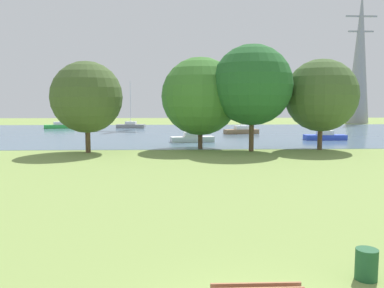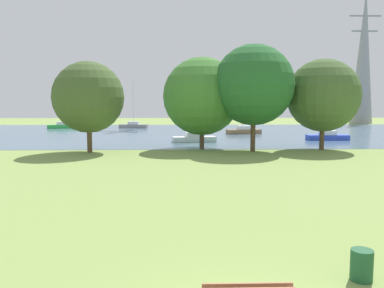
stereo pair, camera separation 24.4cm
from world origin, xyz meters
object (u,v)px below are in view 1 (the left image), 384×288
at_px(sailboat_blue, 325,136).
at_px(litter_bin, 366,264).
at_px(sailboat_gray, 131,125).
at_px(sailboat_white, 192,138).
at_px(tree_west_far, 321,95).
at_px(sailboat_brown, 241,131).
at_px(tree_west_near, 252,85).
at_px(electricity_pylon, 360,57).
at_px(sailboat_green, 59,126).
at_px(tree_east_near, 87,97).
at_px(tree_mid_shore, 200,96).

bearing_deg(sailboat_blue, litter_bin, -109.04).
bearing_deg(sailboat_gray, sailboat_white, -68.41).
height_order(sailboat_blue, tree_west_far, tree_west_far).
relative_size(sailboat_brown, tree_west_near, 0.61).
distance_m(litter_bin, electricity_pylon, 80.32).
bearing_deg(litter_bin, sailboat_brown, 84.73).
relative_size(sailboat_white, sailboat_green, 0.94).
bearing_deg(sailboat_brown, sailboat_white, -123.14).
bearing_deg(sailboat_brown, sailboat_green, 157.06).
xyz_separation_m(litter_bin, tree_west_far, (8.66, 27.37, 4.68)).
bearing_deg(tree_west_near, sailboat_blue, 43.68).
xyz_separation_m(sailboat_brown, tree_east_near, (-16.93, -20.02, 4.44)).
height_order(sailboat_green, tree_mid_shore, tree_mid_shore).
xyz_separation_m(sailboat_white, sailboat_blue, (15.73, 1.85, 0.01)).
xyz_separation_m(sailboat_white, tree_mid_shore, (0.53, -6.28, 4.55)).
xyz_separation_m(sailboat_brown, sailboat_gray, (-16.88, 12.90, 0.02)).
bearing_deg(tree_west_far, sailboat_gray, 124.05).
bearing_deg(tree_west_near, sailboat_brown, 83.42).
bearing_deg(sailboat_white, tree_mid_shore, -85.18).
xyz_separation_m(sailboat_brown, electricity_pylon, (28.46, 26.18, 13.10)).
bearing_deg(tree_mid_shore, tree_west_near, -24.18).
height_order(tree_west_near, tree_west_far, tree_west_near).
relative_size(tree_west_near, electricity_pylon, 0.36).
bearing_deg(electricity_pylon, litter_bin, -114.37).
relative_size(tree_east_near, tree_west_near, 0.83).
relative_size(sailboat_brown, sailboat_green, 0.96).
relative_size(tree_west_far, electricity_pylon, 0.31).
bearing_deg(sailboat_gray, sailboat_green, -176.41).
bearing_deg(litter_bin, sailboat_blue, 70.96).
xyz_separation_m(sailboat_white, sailboat_green, (-21.39, 23.39, 0.00)).
xyz_separation_m(tree_east_near, tree_west_near, (14.68, 0.47, 1.10)).
relative_size(tree_east_near, electricity_pylon, 0.30).
bearing_deg(sailboat_blue, sailboat_white, -173.31).
xyz_separation_m(sailboat_white, tree_west_far, (11.76, -7.39, 4.63)).
bearing_deg(sailboat_blue, electricity_pylon, 60.57).
distance_m(tree_west_near, electricity_pylon, 55.60).
bearing_deg(tree_east_near, tree_west_near, 1.84).
xyz_separation_m(litter_bin, sailboat_gray, (-12.64, 58.90, 0.07)).
relative_size(litter_bin, sailboat_brown, 0.14).
distance_m(sailboat_green, tree_west_far, 45.47).
xyz_separation_m(sailboat_brown, sailboat_green, (-28.72, 12.16, 0.00)).
distance_m(sailboat_gray, tree_mid_shore, 32.35).
xyz_separation_m(sailboat_gray, tree_west_near, (14.63, -32.45, 5.52)).
bearing_deg(sailboat_brown, electricity_pylon, 42.61).
bearing_deg(sailboat_white, tree_west_near, -58.60).
bearing_deg(litter_bin, tree_west_near, 85.71).
height_order(sailboat_brown, sailboat_green, sailboat_green).
height_order(litter_bin, sailboat_green, sailboat_green).
height_order(litter_bin, tree_mid_shore, tree_mid_shore).
height_order(litter_bin, sailboat_blue, sailboat_blue).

